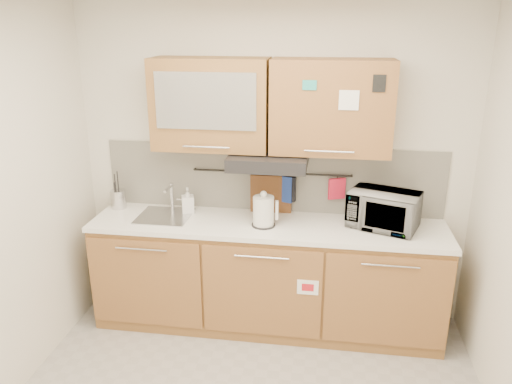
% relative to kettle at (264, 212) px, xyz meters
% --- Properties ---
extents(wall_back, '(3.20, 0.00, 3.20)m').
position_rel_kettle_xyz_m(wall_back, '(0.02, 0.36, 0.27)').
color(wall_back, silver).
rests_on(wall_back, ground).
extents(base_cabinet, '(2.80, 0.64, 0.88)m').
position_rel_kettle_xyz_m(base_cabinet, '(0.02, 0.06, -0.63)').
color(base_cabinet, '#925E33').
rests_on(base_cabinet, floor).
extents(countertop, '(2.82, 0.62, 0.04)m').
position_rel_kettle_xyz_m(countertop, '(0.02, 0.05, -0.13)').
color(countertop, white).
rests_on(countertop, base_cabinet).
extents(backsplash, '(2.80, 0.02, 0.56)m').
position_rel_kettle_xyz_m(backsplash, '(0.02, 0.35, 0.17)').
color(backsplash, silver).
rests_on(backsplash, countertop).
extents(upper_cabinets, '(1.82, 0.37, 0.70)m').
position_rel_kettle_xyz_m(upper_cabinets, '(0.02, 0.19, 0.80)').
color(upper_cabinets, '#925E33').
rests_on(upper_cabinets, wall_back).
extents(range_hood, '(0.60, 0.46, 0.10)m').
position_rel_kettle_xyz_m(range_hood, '(0.02, 0.11, 0.39)').
color(range_hood, black).
rests_on(range_hood, upper_cabinets).
extents(sink, '(0.42, 0.40, 0.26)m').
position_rel_kettle_xyz_m(sink, '(-0.83, 0.07, -0.11)').
color(sink, silver).
rests_on(sink, countertop).
extents(utensil_rail, '(1.30, 0.02, 0.02)m').
position_rel_kettle_xyz_m(utensil_rail, '(0.02, 0.31, 0.23)').
color(utensil_rail, black).
rests_on(utensil_rail, backsplash).
extents(utensil_crock, '(0.16, 0.16, 0.32)m').
position_rel_kettle_xyz_m(utensil_crock, '(-1.28, 0.21, -0.03)').
color(utensil_crock, silver).
rests_on(utensil_crock, countertop).
extents(kettle, '(0.21, 0.18, 0.29)m').
position_rel_kettle_xyz_m(kettle, '(0.00, 0.00, 0.00)').
color(kettle, silver).
rests_on(kettle, countertop).
extents(toaster, '(0.26, 0.20, 0.18)m').
position_rel_kettle_xyz_m(toaster, '(0.81, 0.09, -0.02)').
color(toaster, black).
rests_on(toaster, countertop).
extents(microwave, '(0.60, 0.50, 0.28)m').
position_rel_kettle_xyz_m(microwave, '(0.92, 0.12, 0.03)').
color(microwave, '#999999').
rests_on(microwave, countertop).
extents(soap_bottle, '(0.13, 0.13, 0.22)m').
position_rel_kettle_xyz_m(soap_bottle, '(-0.66, 0.18, -0.01)').
color(soap_bottle, '#999999').
rests_on(soap_bottle, countertop).
extents(cutting_board, '(0.34, 0.04, 0.42)m').
position_rel_kettle_xyz_m(cutting_board, '(0.02, 0.30, -0.01)').
color(cutting_board, brown).
rests_on(cutting_board, utensil_rail).
extents(oven_mitt, '(0.14, 0.08, 0.22)m').
position_rel_kettle_xyz_m(oven_mitt, '(0.13, 0.30, 0.09)').
color(oven_mitt, navy).
rests_on(oven_mitt, utensil_rail).
extents(dark_pouch, '(0.14, 0.08, 0.21)m').
position_rel_kettle_xyz_m(dark_pouch, '(0.16, 0.30, 0.10)').
color(dark_pouch, black).
rests_on(dark_pouch, utensil_rail).
extents(pot_holder, '(0.14, 0.07, 0.17)m').
position_rel_kettle_xyz_m(pot_holder, '(0.56, 0.30, 0.12)').
color(pot_holder, red).
rests_on(pot_holder, utensil_rail).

